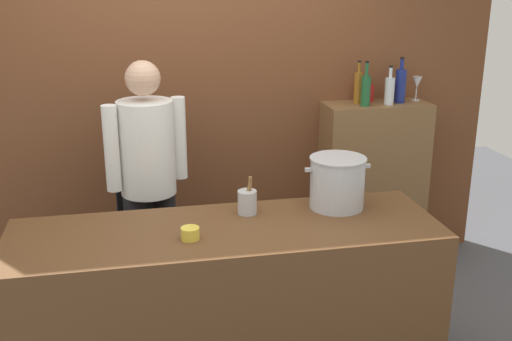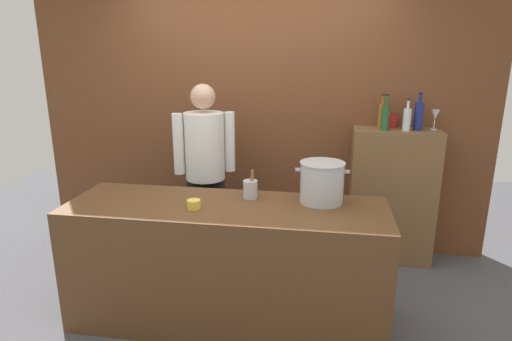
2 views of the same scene
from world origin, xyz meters
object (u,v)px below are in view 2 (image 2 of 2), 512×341
(chef, at_px, (205,165))
(wine_bottle_clear, at_px, (407,119))
(spice_tin_red, at_px, (391,121))
(utensil_crock, at_px, (250,189))
(stockpot_large, at_px, (322,182))
(butter_jar, at_px, (194,204))
(wine_bottle_cobalt, at_px, (419,116))
(wine_bottle_amber, at_px, (382,115))
(wine_glass_wide, at_px, (435,115))
(wine_bottle_green, at_px, (385,117))

(chef, bearing_deg, wine_bottle_clear, 170.10)
(spice_tin_red, bearing_deg, utensil_crock, -134.36)
(stockpot_large, height_order, utensil_crock, stockpot_large)
(butter_jar, bearing_deg, wine_bottle_clear, 38.66)
(chef, bearing_deg, wine_bottle_cobalt, 171.00)
(butter_jar, height_order, spice_tin_red, spice_tin_red)
(stockpot_large, distance_m, wine_bottle_amber, 1.20)
(wine_glass_wide, bearing_deg, wine_bottle_clear, -159.63)
(butter_jar, distance_m, wine_glass_wide, 2.28)
(wine_glass_wide, distance_m, spice_tin_red, 0.37)
(wine_bottle_amber, bearing_deg, utensil_crock, -133.92)
(utensil_crock, bearing_deg, spice_tin_red, 45.64)
(stockpot_large, bearing_deg, wine_glass_wide, 48.03)
(stockpot_large, height_order, wine_bottle_amber, wine_bottle_amber)
(butter_jar, bearing_deg, wine_bottle_cobalt, 37.97)
(wine_bottle_clear, bearing_deg, stockpot_large, -126.00)
(wine_bottle_cobalt, bearing_deg, wine_bottle_clear, -153.82)
(utensil_crock, relative_size, wine_glass_wide, 1.20)
(chef, relative_size, spice_tin_red, 13.83)
(wine_glass_wide, bearing_deg, wine_bottle_green, -166.04)
(stockpot_large, xyz_separation_m, wine_bottle_clear, (0.70, 0.97, 0.31))
(wine_bottle_clear, xyz_separation_m, wine_glass_wide, (0.25, 0.09, 0.02))
(wine_bottle_green, bearing_deg, stockpot_large, -118.59)
(chef, xyz_separation_m, wine_bottle_clear, (1.72, 0.35, 0.39))
(wine_bottle_green, relative_size, spice_tin_red, 2.62)
(wine_glass_wide, bearing_deg, spice_tin_red, 169.73)
(chef, distance_m, stockpot_large, 1.19)
(wine_bottle_amber, height_order, wine_glass_wide, wine_bottle_amber)
(chef, distance_m, wine_bottle_amber, 1.62)
(wine_bottle_green, height_order, wine_glass_wide, wine_bottle_green)
(wine_bottle_clear, xyz_separation_m, spice_tin_red, (-0.11, 0.16, -0.04))
(stockpot_large, xyz_separation_m, utensil_crock, (-0.50, 0.00, -0.08))
(wine_bottle_amber, bearing_deg, wine_glass_wide, 1.55)
(wine_bottle_green, bearing_deg, chef, -167.70)
(butter_jar, bearing_deg, wine_glass_wide, 36.51)
(stockpot_large, height_order, butter_jar, stockpot_large)
(butter_jar, bearing_deg, stockpot_large, 17.76)
(wine_bottle_clear, distance_m, wine_bottle_cobalt, 0.12)
(butter_jar, bearing_deg, wine_bottle_amber, 44.46)
(wine_bottle_cobalt, bearing_deg, utensil_crock, -142.32)
(wine_bottle_green, relative_size, wine_glass_wide, 1.77)
(chef, relative_size, stockpot_large, 4.45)
(wine_bottle_cobalt, bearing_deg, spice_tin_red, 153.44)
(wine_bottle_amber, bearing_deg, wine_bottle_clear, -21.70)
(spice_tin_red, bearing_deg, wine_bottle_clear, -54.93)
(utensil_crock, relative_size, wine_bottle_cobalt, 0.66)
(wine_bottle_green, height_order, wine_bottle_clear, wine_bottle_green)
(wine_bottle_green, bearing_deg, utensil_crock, -137.23)
(wine_bottle_clear, bearing_deg, wine_bottle_amber, 158.30)
(wine_bottle_amber, bearing_deg, stockpot_large, -115.46)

